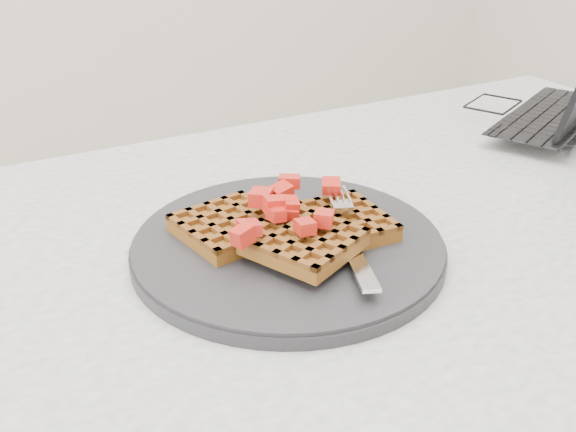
{
  "coord_description": "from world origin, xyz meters",
  "views": [
    {
      "loc": [
        -0.38,
        -0.44,
        1.07
      ],
      "look_at": [
        -0.12,
        0.03,
        0.79
      ],
      "focal_mm": 40.0,
      "sensor_mm": 36.0,
      "label": 1
    }
  ],
  "objects": [
    {
      "name": "laptop",
      "position": [
        0.39,
        0.18,
        0.78
      ],
      "size": [
        0.34,
        0.31,
        0.2
      ],
      "rotation": [
        0.0,
        0.0,
        3.58
      ],
      "color": "black",
      "rests_on": "table"
    },
    {
      "name": "plate",
      "position": [
        -0.12,
        0.03,
        0.76
      ],
      "size": [
        0.3,
        0.3,
        0.02
      ],
      "primitive_type": "cylinder",
      "color": "#232326",
      "rests_on": "table"
    },
    {
      "name": "table",
      "position": [
        0.0,
        0.0,
        0.64
      ],
      "size": [
        1.2,
        0.8,
        0.75
      ],
      "color": "silver",
      "rests_on": "ground"
    },
    {
      "name": "fork",
      "position": [
        -0.08,
        -0.01,
        0.77
      ],
      "size": [
        0.09,
        0.18,
        0.02
      ],
      "primitive_type": null,
      "rotation": [
        0.0,
        0.0,
        -0.38
      ],
      "color": "silver",
      "rests_on": "plate"
    },
    {
      "name": "waffles",
      "position": [
        -0.12,
        0.03,
        0.78
      ],
      "size": [
        0.2,
        0.19,
        0.03
      ],
      "color": "brown",
      "rests_on": "plate"
    },
    {
      "name": "strawberry_pile",
      "position": [
        -0.12,
        0.03,
        0.8
      ],
      "size": [
        0.15,
        0.15,
        0.02
      ],
      "primitive_type": null,
      "color": "#A80A04",
      "rests_on": "waffles"
    }
  ]
}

